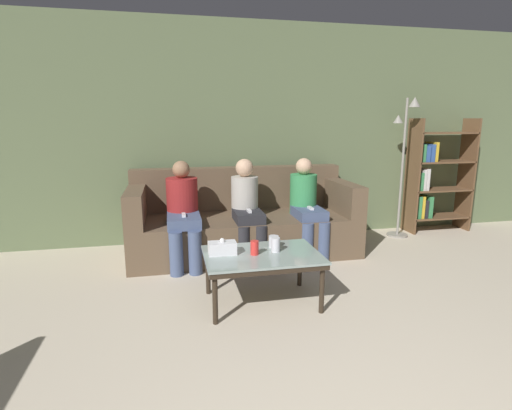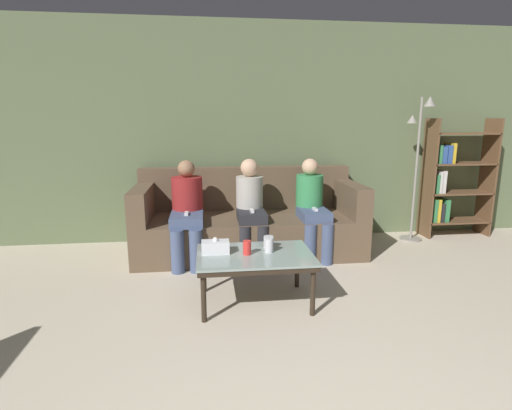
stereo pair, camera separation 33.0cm
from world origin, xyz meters
TOP-DOWN VIEW (x-y plane):
  - wall_back at (0.00, 4.05)m, footprint 12.00×0.06m
  - couch at (0.00, 3.50)m, footprint 2.45×0.97m
  - coffee_table at (-0.09, 2.17)m, footprint 0.92×0.64m
  - cup_near_left at (0.04, 2.31)m, footprint 0.08×0.08m
  - cup_near_right at (0.03, 2.20)m, footprint 0.07×0.07m
  - cup_far_center at (-0.15, 2.16)m, footprint 0.06×0.06m
  - tissue_box at (-0.40, 2.23)m, footprint 0.22×0.12m
  - bookshelf at (2.61, 3.82)m, footprint 0.84×0.32m
  - standing_lamp at (2.07, 3.68)m, footprint 0.31×0.26m
  - seated_person_left_end at (-0.66, 3.26)m, footprint 0.32×0.70m
  - seated_person_mid_left at (0.00, 3.26)m, footprint 0.31×0.62m
  - seated_person_mid_right at (0.66, 3.26)m, footprint 0.31×0.63m

SIDE VIEW (x-z plane):
  - couch at x=0.00m, z-range -0.13..0.79m
  - coffee_table at x=-0.09m, z-range 0.17..0.59m
  - cup_near_left at x=0.04m, z-range 0.42..0.52m
  - tissue_box at x=-0.40m, z-range 0.41..0.54m
  - cup_far_center at x=-0.15m, z-range 0.42..0.53m
  - cup_near_right at x=0.03m, z-range 0.42..0.54m
  - seated_person_mid_right at x=0.66m, z-range 0.03..1.09m
  - seated_person_mid_left at x=0.00m, z-range 0.03..1.09m
  - seated_person_left_end at x=-0.66m, z-range 0.04..1.09m
  - bookshelf at x=2.61m, z-range -0.03..1.45m
  - standing_lamp at x=2.07m, z-range 0.20..1.93m
  - wall_back at x=0.00m, z-range 0.00..2.60m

